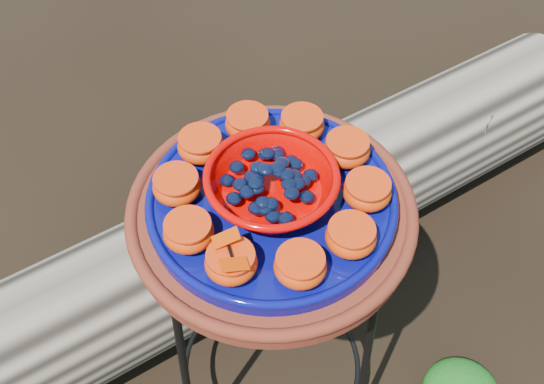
{
  "coord_description": "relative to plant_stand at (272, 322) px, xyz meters",
  "views": [
    {
      "loc": [
        -0.06,
        -0.68,
        1.62
      ],
      "look_at": [
        0.0,
        0.0,
        0.78
      ],
      "focal_mm": 45.0,
      "sensor_mm": 36.0,
      "label": 1
    }
  ],
  "objects": [
    {
      "name": "plant_stand",
      "position": [
        0.0,
        0.0,
        0.0
      ],
      "size": [
        0.44,
        0.44,
        0.7
      ],
      "primitive_type": null,
      "color": "black",
      "rests_on": "ground"
    },
    {
      "name": "terracotta_saucer",
      "position": [
        0.0,
        0.0,
        0.37
      ],
      "size": [
        0.47,
        0.47,
        0.04
      ],
      "primitive_type": "cylinder",
      "color": "#602916",
      "rests_on": "plant_stand"
    },
    {
      "name": "cobalt_plate",
      "position": [
        0.0,
        0.0,
        0.4
      ],
      "size": [
        0.4,
        0.4,
        0.03
      ],
      "primitive_type": "cylinder",
      "color": "#091358",
      "rests_on": "terracotta_saucer"
    },
    {
      "name": "red_bowl",
      "position": [
        0.0,
        0.0,
        0.44
      ],
      "size": [
        0.2,
        0.2,
        0.06
      ],
      "primitive_type": null,
      "color": "#CB0200",
      "rests_on": "cobalt_plate"
    },
    {
      "name": "glass_gems",
      "position": [
        0.0,
        0.0,
        0.48
      ],
      "size": [
        0.16,
        0.16,
        0.03
      ],
      "primitive_type": null,
      "color": "black",
      "rests_on": "red_bowl"
    },
    {
      "name": "orange_half_0",
      "position": [
        -0.07,
        -0.13,
        0.44
      ],
      "size": [
        0.08,
        0.08,
        0.04
      ],
      "primitive_type": "ellipsoid",
      "color": "red",
      "rests_on": "cobalt_plate"
    },
    {
      "name": "orange_half_1",
      "position": [
        0.03,
        -0.15,
        0.44
      ],
      "size": [
        0.08,
        0.08,
        0.04
      ],
      "primitive_type": "ellipsoid",
      "color": "red",
      "rests_on": "cobalt_plate"
    },
    {
      "name": "orange_half_2",
      "position": [
        0.11,
        -0.1,
        0.44
      ],
      "size": [
        0.08,
        0.08,
        0.04
      ],
      "primitive_type": "ellipsoid",
      "color": "red",
      "rests_on": "cobalt_plate"
    },
    {
      "name": "orange_half_3",
      "position": [
        0.15,
        -0.02,
        0.44
      ],
      "size": [
        0.08,
        0.08,
        0.04
      ],
      "primitive_type": "ellipsoid",
      "color": "red",
      "rests_on": "cobalt_plate"
    },
    {
      "name": "orange_half_4",
      "position": [
        0.13,
        0.07,
        0.44
      ],
      "size": [
        0.08,
        0.08,
        0.04
      ],
      "primitive_type": "ellipsoid",
      "color": "red",
      "rests_on": "cobalt_plate"
    },
    {
      "name": "orange_half_5",
      "position": [
        0.06,
        0.14,
        0.44
      ],
      "size": [
        0.08,
        0.08,
        0.04
      ],
      "primitive_type": "ellipsoid",
      "color": "red",
      "rests_on": "cobalt_plate"
    },
    {
      "name": "orange_half_6",
      "position": [
        -0.03,
        0.15,
        0.44
      ],
      "size": [
        0.08,
        0.08,
        0.04
      ],
      "primitive_type": "ellipsoid",
      "color": "red",
      "rests_on": "cobalt_plate"
    },
    {
      "name": "orange_half_7",
      "position": [
        -0.11,
        0.1,
        0.44
      ],
      "size": [
        0.08,
        0.08,
        0.04
      ],
      "primitive_type": "ellipsoid",
      "color": "red",
      "rests_on": "cobalt_plate"
    },
    {
      "name": "orange_half_8",
      "position": [
        -0.15,
        0.02,
        0.44
      ],
      "size": [
        0.08,
        0.08,
        0.04
      ],
      "primitive_type": "ellipsoid",
      "color": "red",
      "rests_on": "cobalt_plate"
    },
    {
      "name": "orange_half_9",
      "position": [
        -0.13,
        -0.07,
        0.44
      ],
      "size": [
        0.08,
        0.08,
        0.04
      ],
      "primitive_type": "ellipsoid",
      "color": "red",
      "rests_on": "cobalt_plate"
    },
    {
      "name": "butterfly",
      "position": [
        -0.07,
        -0.13,
        0.46
      ],
      "size": [
        0.1,
        0.07,
        0.02
      ],
      "primitive_type": null,
      "rotation": [
        0.0,
        0.0,
        0.21
      ],
      "color": "#D53500",
      "rests_on": "orange_half_0"
    },
    {
      "name": "driftwood_log",
      "position": [
        0.15,
        0.46,
        -0.19
      ],
      "size": [
        1.77,
        1.22,
        0.33
      ],
      "primitive_type": null,
      "rotation": [
        0.0,
        0.0,
        0.48
      ],
      "color": "black",
      "rests_on": "ground"
    },
    {
      "name": "foliage_left",
      "position": [
        -0.46,
        0.16,
        -0.28
      ],
      "size": [
        0.29,
        0.29,
        0.14
      ],
      "primitive_type": "ellipsoid",
      "color": "#124914",
      "rests_on": "ground"
    },
    {
      "name": "foliage_back",
      "position": [
        -0.16,
        0.59,
        -0.28
      ],
      "size": [
        0.28,
        0.28,
        0.14
      ],
      "primitive_type": "ellipsoid",
      "color": "#124914",
      "rests_on": "ground"
    }
  ]
}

